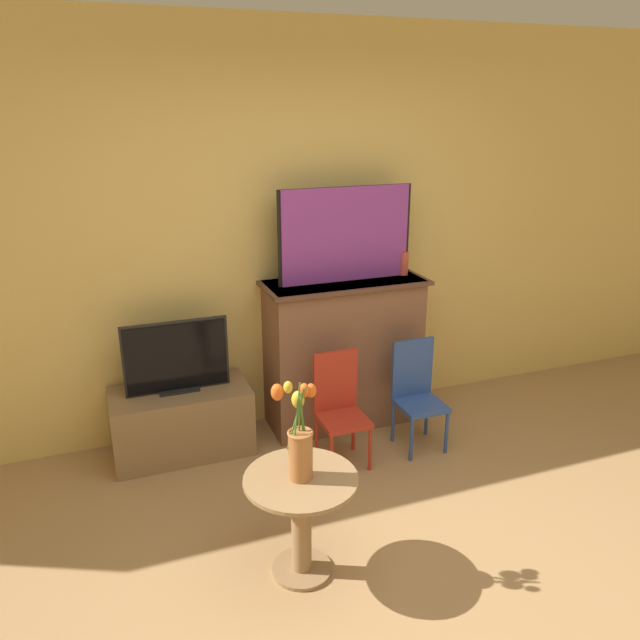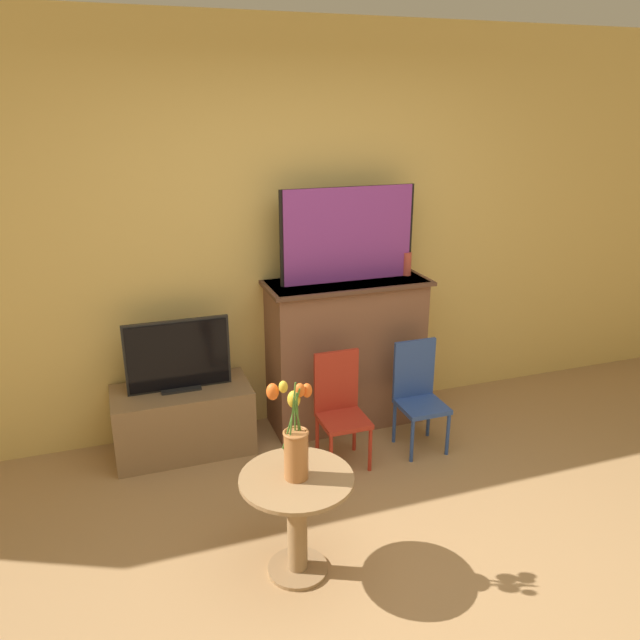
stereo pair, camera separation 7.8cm
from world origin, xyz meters
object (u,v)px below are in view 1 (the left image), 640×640
object	(u,v)px
tv_monitor	(176,358)
chair_red	(339,404)
vase_tulips	(299,440)
painting	(346,235)
chair_blue	(417,390)

from	to	relation	value
tv_monitor	chair_red	size ratio (longest dim) A/B	0.91
vase_tulips	chair_red	bearing A→B (deg)	57.44
painting	chair_blue	bearing A→B (deg)	-55.71
painting	vase_tulips	size ratio (longest dim) A/B	1.82
painting	chair_blue	world-z (taller)	painting
tv_monitor	chair_red	xyz separation A→B (m)	(0.93, -0.45, -0.28)
chair_blue	vase_tulips	size ratio (longest dim) A/B	1.41
vase_tulips	chair_blue	bearing A→B (deg)	38.51
chair_red	chair_blue	distance (m)	0.55
painting	chair_red	world-z (taller)	painting
chair_red	painting	bearing A→B (deg)	64.39
chair_blue	painting	bearing A→B (deg)	124.29
chair_red	chair_blue	bearing A→B (deg)	0.75
tv_monitor	vase_tulips	bearing A→B (deg)	-74.51
painting	tv_monitor	world-z (taller)	painting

